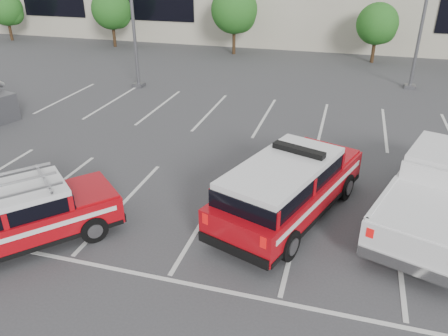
# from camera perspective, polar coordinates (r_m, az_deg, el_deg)

# --- Properties ---
(ground) EXTENTS (120.00, 120.00, 0.00)m
(ground) POSITION_cam_1_polar(r_m,az_deg,el_deg) (13.01, -2.52, -6.42)
(ground) COLOR #3C3C3F
(ground) RESTS_ON ground
(stall_markings) EXTENTS (23.00, 15.00, 0.01)m
(stall_markings) POSITION_cam_1_polar(r_m,az_deg,el_deg) (16.80, 2.33, 1.67)
(stall_markings) COLOR silver
(stall_markings) RESTS_ON ground
(tree_far_left) EXTENTS (2.77, 2.77, 3.99)m
(tree_far_left) POSITION_cam_1_polar(r_m,az_deg,el_deg) (43.34, -26.47, 18.00)
(tree_far_left) COLOR #3F2B19
(tree_far_left) RESTS_ON ground
(tree_left) EXTENTS (3.07, 3.07, 4.42)m
(tree_left) POSITION_cam_1_polar(r_m,az_deg,el_deg) (37.51, -14.33, 19.28)
(tree_left) COLOR #3F2B19
(tree_left) RESTS_ON ground
(tree_mid_left) EXTENTS (3.37, 3.37, 4.85)m
(tree_mid_left) POSITION_cam_1_polar(r_m,az_deg,el_deg) (33.69, 1.52, 19.74)
(tree_mid_left) COLOR #3F2B19
(tree_mid_left) RESTS_ON ground
(tree_mid_right) EXTENTS (2.77, 2.77, 3.99)m
(tree_mid_right) POSITION_cam_1_polar(r_m,az_deg,el_deg) (32.71, 19.53, 17.16)
(tree_mid_right) COLOR #3F2B19
(tree_mid_right) RESTS_ON ground
(fire_chief_suv) EXTENTS (3.95, 6.19, 2.05)m
(fire_chief_suv) POSITION_cam_1_polar(r_m,az_deg,el_deg) (12.76, 8.35, -3.03)
(fire_chief_suv) COLOR #A2070F
(fire_chief_suv) RESTS_ON ground
(white_pickup) EXTENTS (4.30, 7.01, 2.03)m
(white_pickup) POSITION_cam_1_polar(r_m,az_deg,el_deg) (13.90, 26.25, -3.23)
(white_pickup) COLOR silver
(white_pickup) RESTS_ON ground
(ladder_suv) EXTENTS (4.56, 4.83, 1.89)m
(ladder_suv) POSITION_cam_1_polar(r_m,az_deg,el_deg) (12.68, -25.11, -6.19)
(ladder_suv) COLOR #A2070F
(ladder_suv) RESTS_ON ground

